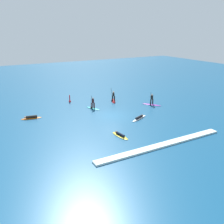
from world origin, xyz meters
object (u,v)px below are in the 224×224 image
object	(u,v)px
surfer_on_red_board	(113,98)
surfer_on_orange_board	(31,117)
surfer_on_teal_board	(93,106)
surfer_on_yellow_board	(120,135)
surfer_on_purple_board	(152,102)
surfer_on_white_board	(139,118)
marker_buoy	(70,100)

from	to	relation	value
surfer_on_red_board	surfer_on_orange_board	bearing A→B (deg)	-56.76
surfer_on_teal_board	surfer_on_yellow_board	xyz separation A→B (m)	(-1.59, -10.75, -0.35)
surfer_on_orange_board	surfer_on_purple_board	xyz separation A→B (m)	(18.26, -2.85, 0.35)
surfer_on_teal_board	surfer_on_yellow_board	world-z (taller)	surfer_on_teal_board
surfer_on_white_board	surfer_on_orange_board	bearing A→B (deg)	126.46
surfer_on_purple_board	surfer_on_teal_board	bearing A→B (deg)	37.90
surfer_on_white_board	surfer_on_purple_board	distance (m)	6.91
surfer_on_orange_board	marker_buoy	distance (m)	8.94
surfer_on_teal_board	surfer_on_yellow_board	distance (m)	10.87
surfer_on_red_board	marker_buoy	bearing A→B (deg)	-89.94
surfer_on_yellow_board	marker_buoy	size ratio (longest dim) A/B	2.11
surfer_on_white_board	surfer_on_yellow_board	world-z (taller)	surfer_on_white_board
surfer_on_red_board	marker_buoy	size ratio (longest dim) A/B	2.18
surfer_on_white_board	marker_buoy	size ratio (longest dim) A/B	2.51
surfer_on_orange_board	surfer_on_teal_board	size ratio (longest dim) A/B	1.03
surfer_on_purple_board	surfer_on_red_board	distance (m)	6.50
surfer_on_orange_board	surfer_on_red_board	size ratio (longest dim) A/B	0.99
surfer_on_orange_board	surfer_on_yellow_board	world-z (taller)	surfer_on_orange_board
surfer_on_purple_board	marker_buoy	bearing A→B (deg)	18.94
surfer_on_red_board	surfer_on_yellow_board	world-z (taller)	surfer_on_red_board
surfer_on_orange_board	surfer_on_teal_board	bearing A→B (deg)	-170.85
surfer_on_white_board	surfer_on_yellow_board	bearing A→B (deg)	-169.40
surfer_on_purple_board	marker_buoy	distance (m)	13.51
surfer_on_purple_board	surfer_on_red_board	bearing A→B (deg)	6.40
surfer_on_red_board	surfer_on_teal_board	xyz separation A→B (m)	(-4.74, -2.09, -0.04)
surfer_on_orange_board	surfer_on_yellow_board	xyz separation A→B (m)	(7.63, -10.81, -0.03)
surfer_on_purple_board	marker_buoy	xyz separation A→B (m)	(-10.91, 7.95, -0.25)
surfer_on_purple_board	surfer_on_yellow_board	xyz separation A→B (m)	(-10.63, -7.96, -0.38)
surfer_on_orange_board	surfer_on_red_board	bearing A→B (deg)	-162.16
surfer_on_white_board	surfer_on_red_board	bearing A→B (deg)	58.67
surfer_on_orange_board	surfer_on_purple_board	size ratio (longest dim) A/B	0.97
surfer_on_white_board	surfer_on_teal_board	size ratio (longest dim) A/B	1.20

